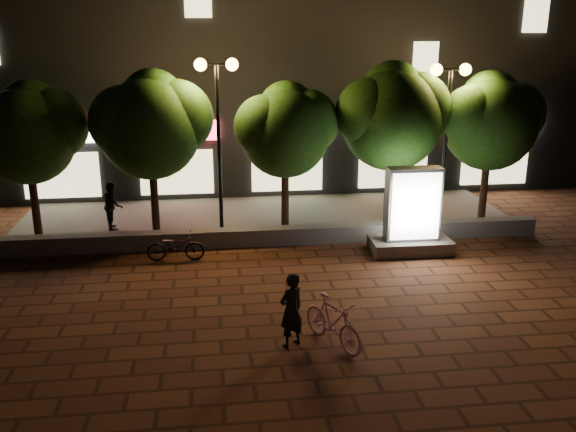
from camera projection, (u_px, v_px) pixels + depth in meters
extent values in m
plane|color=#58301B|center=(291.00, 302.00, 14.33)|extent=(80.00, 80.00, 0.00)
cube|color=#5F5D59|center=(274.00, 236.00, 18.05)|extent=(16.00, 0.45, 0.50)
cube|color=#5F5D59|center=(266.00, 217.00, 20.48)|extent=(16.00, 5.00, 0.08)
cube|color=black|center=(251.00, 55.00, 25.17)|extent=(28.00, 8.00, 10.00)
cube|color=white|center=(57.00, 133.00, 21.21)|extent=(3.20, 0.12, 0.70)
cube|color=beige|center=(62.00, 176.00, 21.65)|extent=(2.60, 0.10, 1.60)
cube|color=#FA2B3B|center=(175.00, 131.00, 21.68)|extent=(3.20, 0.12, 0.70)
cube|color=beige|center=(177.00, 172.00, 22.12)|extent=(2.60, 0.10, 1.60)
cube|color=#60DCF3|center=(287.00, 129.00, 22.15)|extent=(3.20, 0.12, 0.70)
cube|color=beige|center=(287.00, 169.00, 22.60)|extent=(2.60, 0.10, 1.60)
cube|color=#FF4F08|center=(395.00, 126.00, 22.63)|extent=(3.20, 0.12, 0.70)
cube|color=beige|center=(393.00, 166.00, 23.07)|extent=(2.60, 0.10, 1.60)
cube|color=white|center=(498.00, 124.00, 23.10)|extent=(3.20, 0.12, 0.70)
cube|color=beige|center=(494.00, 163.00, 23.54)|extent=(2.60, 0.10, 1.60)
cube|color=beige|center=(426.00, 59.00, 22.03)|extent=(0.90, 0.10, 1.20)
cube|color=beige|center=(536.00, 15.00, 22.06)|extent=(0.90, 0.10, 1.20)
cylinder|color=#311A13|center=(34.00, 200.00, 18.27)|extent=(0.24, 0.24, 2.25)
sphere|color=#2C5519|center=(26.00, 136.00, 17.70)|extent=(2.80, 2.80, 2.80)
sphere|color=#2C5519|center=(52.00, 124.00, 17.89)|extent=(2.10, 2.10, 2.10)
sphere|color=#2C5519|center=(1.00, 129.00, 17.41)|extent=(1.96, 1.96, 1.96)
sphere|color=#2C5519|center=(30.00, 110.00, 17.84)|extent=(1.82, 1.82, 1.82)
cylinder|color=#311A13|center=(154.00, 194.00, 18.67)|extent=(0.24, 0.24, 2.34)
sphere|color=#2C5519|center=(150.00, 129.00, 18.08)|extent=(3.00, 3.00, 3.00)
sphere|color=#2C5519|center=(176.00, 117.00, 18.26)|extent=(2.25, 2.25, 2.25)
sphere|color=#2C5519|center=(125.00, 122.00, 17.78)|extent=(2.10, 2.10, 2.10)
sphere|color=#2C5519|center=(153.00, 102.00, 18.20)|extent=(1.95, 1.95, 1.95)
cylinder|color=#311A13|center=(285.00, 192.00, 19.16)|extent=(0.24, 0.24, 2.21)
sphere|color=#2C5519|center=(285.00, 133.00, 18.61)|extent=(2.70, 2.70, 2.70)
sphere|color=#2C5519|center=(306.00, 122.00, 18.79)|extent=(2.03, 2.03, 2.02)
sphere|color=#2C5519|center=(265.00, 126.00, 18.32)|extent=(1.89, 1.89, 1.89)
sphere|color=#2C5519|center=(287.00, 109.00, 18.76)|extent=(1.76, 1.76, 1.76)
cylinder|color=#311A13|center=(388.00, 186.00, 19.52)|extent=(0.24, 0.24, 2.43)
sphere|color=#2C5519|center=(392.00, 120.00, 18.90)|extent=(3.10, 3.10, 3.10)
sphere|color=#2C5519|center=(414.00, 109.00, 19.10)|extent=(2.33, 2.33, 2.33)
sphere|color=#2C5519|center=(371.00, 113.00, 18.60)|extent=(2.17, 2.17, 2.17)
sphere|color=#2C5519|center=(393.00, 94.00, 19.02)|extent=(2.01, 2.02, 2.02)
cylinder|color=#311A13|center=(484.00, 185.00, 19.91)|extent=(0.24, 0.24, 2.29)
sphere|color=#2C5519|center=(490.00, 125.00, 19.34)|extent=(2.90, 2.90, 2.90)
sphere|color=#2C5519|center=(510.00, 114.00, 19.52)|extent=(2.18, 2.17, 2.17)
sphere|color=#2C5519|center=(473.00, 118.00, 19.04)|extent=(2.03, 2.03, 2.03)
sphere|color=#2C5519|center=(491.00, 100.00, 19.47)|extent=(1.89, 1.88, 1.88)
cylinder|color=black|center=(219.00, 151.00, 18.32)|extent=(0.12, 0.12, 5.00)
cylinder|color=black|center=(216.00, 65.00, 17.58)|extent=(0.90, 0.08, 0.08)
sphere|color=orange|center=(200.00, 65.00, 17.53)|extent=(0.36, 0.36, 0.36)
sphere|color=orange|center=(232.00, 64.00, 17.63)|extent=(0.36, 0.36, 0.36)
cylinder|color=black|center=(445.00, 149.00, 19.18)|extent=(0.12, 0.12, 4.80)
cylinder|color=black|center=(451.00, 70.00, 18.47)|extent=(0.90, 0.08, 0.08)
sphere|color=orange|center=(437.00, 70.00, 18.41)|extent=(0.36, 0.36, 0.36)
sphere|color=orange|center=(465.00, 70.00, 18.52)|extent=(0.36, 0.36, 0.36)
cube|color=#5F5D59|center=(410.00, 245.00, 17.44)|extent=(2.27, 1.15, 0.38)
cube|color=#4C4C51|center=(413.00, 204.00, 17.08)|extent=(1.51, 0.53, 2.07)
cube|color=white|center=(416.00, 207.00, 16.82)|extent=(1.36, 0.05, 1.88)
cube|color=white|center=(410.00, 201.00, 17.34)|extent=(1.36, 0.05, 1.88)
imported|color=pink|center=(333.00, 322.00, 12.23)|extent=(1.24, 1.74, 1.03)
imported|color=black|center=(291.00, 310.00, 12.15)|extent=(0.68, 0.62, 1.56)
imported|color=black|center=(175.00, 246.00, 16.72)|extent=(1.58, 0.61, 0.82)
imported|color=black|center=(113.00, 205.00, 19.06)|extent=(0.71, 0.83, 1.50)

